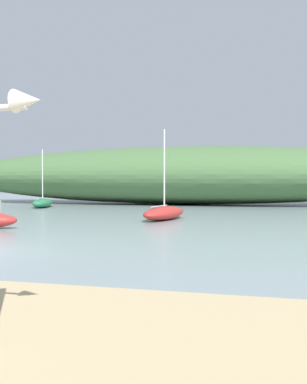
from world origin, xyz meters
TOP-DOWN VIEW (x-y plane):
  - distant_hill at (0.68, 28.16)m, footprint 45.30×10.34m
  - sailboat_inner_mooring at (-8.64, 20.27)m, footprint 2.31×4.15m
  - sailboat_off_point at (2.93, 11.70)m, footprint 2.10×4.37m

SIDE VIEW (x-z plane):
  - sailboat_inner_mooring at x=-8.64m, z-range -1.88..2.58m
  - sailboat_off_point at x=2.93m, z-range -1.98..2.70m
  - distant_hill at x=0.68m, z-range 0.00..5.11m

